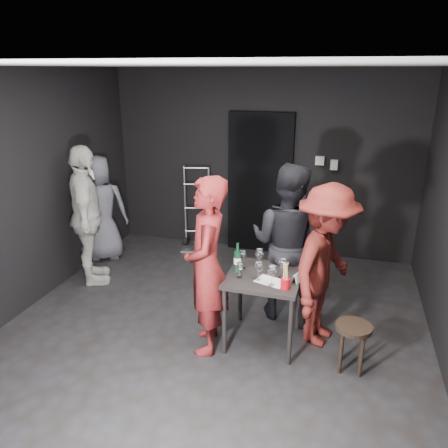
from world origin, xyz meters
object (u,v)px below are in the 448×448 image
(woman_black, at_px, (288,230))
(tasting_table, at_px, (264,284))
(server_red, at_px, (207,251))
(breadstick_cup, at_px, (286,276))
(bystander_cream, at_px, (85,202))
(hand_truck, at_px, (197,234))
(wine_bottle, at_px, (237,261))
(man_maroon, at_px, (326,258))
(bystander_grey, at_px, (100,207))
(stool, at_px, (353,335))

(woman_black, bearing_deg, tasting_table, 91.48)
(server_red, xyz_separation_m, breadstick_cup, (0.75, 0.03, -0.17))
(bystander_cream, bearing_deg, breadstick_cup, -141.22)
(hand_truck, relative_size, wine_bottle, 4.29)
(man_maroon, xyz_separation_m, bystander_cream, (-3.00, 0.51, 0.16))
(wine_bottle, bearing_deg, woman_black, 54.12)
(tasting_table, relative_size, man_maroon, 0.40)
(tasting_table, distance_m, wine_bottle, 0.35)
(woman_black, relative_size, wine_bottle, 6.85)
(tasting_table, relative_size, server_red, 0.36)
(wine_bottle, bearing_deg, server_red, -132.99)
(woman_black, bearing_deg, hand_truck, -29.81)
(tasting_table, distance_m, server_red, 0.69)
(tasting_table, xyz_separation_m, man_maroon, (0.57, 0.19, 0.28))
(tasting_table, distance_m, bystander_grey, 3.04)
(server_red, relative_size, breadstick_cup, 7.55)
(tasting_table, distance_m, woman_black, 0.71)
(tasting_table, height_order, server_red, server_red)
(hand_truck, distance_m, stool, 3.36)
(stool, relative_size, wine_bottle, 1.55)
(tasting_table, relative_size, wine_bottle, 2.48)
(hand_truck, bearing_deg, bystander_cream, -138.27)
(server_red, relative_size, bystander_cream, 0.96)
(bystander_cream, bearing_deg, hand_truck, -65.21)
(stool, distance_m, wine_bottle, 1.28)
(stool, distance_m, breadstick_cup, 0.82)
(hand_truck, distance_m, breadstick_cup, 3.00)
(tasting_table, bearing_deg, woman_black, 76.99)
(bystander_cream, relative_size, breadstick_cup, 7.90)
(hand_truck, relative_size, tasting_table, 1.73)
(stool, relative_size, man_maroon, 0.25)
(man_maroon, xyz_separation_m, wine_bottle, (-0.85, -0.18, -0.06))
(stool, bearing_deg, tasting_table, 165.71)
(man_maroon, bearing_deg, bystander_grey, 85.90)
(tasting_table, xyz_separation_m, wine_bottle, (-0.28, 0.01, 0.21))
(bystander_grey, distance_m, breadstick_cup, 3.35)
(server_red, xyz_separation_m, bystander_cream, (-1.91, 0.95, 0.05))
(tasting_table, relative_size, breadstick_cup, 2.71)
(hand_truck, distance_m, man_maroon, 2.93)
(woman_black, height_order, wine_bottle, woman_black)
(tasting_table, relative_size, woman_black, 0.36)
(hand_truck, distance_m, tasting_table, 2.65)
(man_maroon, bearing_deg, server_red, 128.44)
(tasting_table, xyz_separation_m, woman_black, (0.13, 0.58, 0.38))
(stool, height_order, server_red, server_red)
(server_red, height_order, breadstick_cup, server_red)
(hand_truck, relative_size, breadstick_cup, 4.69)
(bystander_cream, relative_size, wine_bottle, 7.23)
(stool, relative_size, server_red, 0.23)
(bystander_grey, bearing_deg, woman_black, 137.46)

